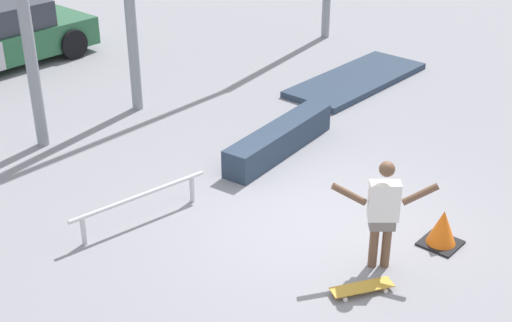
% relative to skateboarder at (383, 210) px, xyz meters
% --- Properties ---
extents(ground_plane, '(36.00, 36.00, 0.00)m').
position_rel_skateboarder_xyz_m(ground_plane, '(0.35, 1.17, -0.82)').
color(ground_plane, gray).
extents(skateboarder, '(0.91, 1.04, 1.48)m').
position_rel_skateboarder_xyz_m(skateboarder, '(0.00, 0.00, 0.00)').
color(skateboarder, brown).
rests_on(skateboarder, ground_plane).
extents(skateboard, '(0.77, 0.58, 0.08)m').
position_rel_skateboarder_xyz_m(skateboard, '(-0.59, -0.14, -0.75)').
color(skateboard, gold).
rests_on(skateboard, ground_plane).
extents(grind_box, '(2.62, 0.72, 0.47)m').
position_rel_skateboarder_xyz_m(grind_box, '(1.71, 3.01, -0.58)').
color(grind_box, '#28384C').
rests_on(grind_box, ground_plane).
extents(manual_pad, '(3.42, 1.35, 0.13)m').
position_rel_skateboarder_xyz_m(manual_pad, '(5.30, 3.87, -0.75)').
color(manual_pad, '#28384C').
rests_on(manual_pad, ground_plane).
extents(grind_rail, '(2.12, 0.39, 0.44)m').
position_rel_skateboarder_xyz_m(grind_rail, '(-1.27, 3.07, -0.47)').
color(grind_rail, '#B7BABF').
rests_on(grind_rail, ground_plane).
extents(parked_car_green, '(3.95, 1.94, 1.37)m').
position_rel_skateboarder_xyz_m(parked_car_green, '(1.16, 10.48, -0.16)').
color(parked_car_green, '#28603D').
rests_on(parked_car_green, ground_plane).
extents(traffic_cone, '(0.49, 0.49, 0.51)m').
position_rel_skateboarder_xyz_m(traffic_cone, '(0.96, -0.36, -0.57)').
color(traffic_cone, black).
rests_on(traffic_cone, ground_plane).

